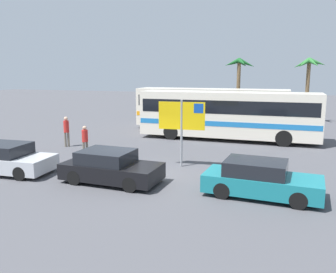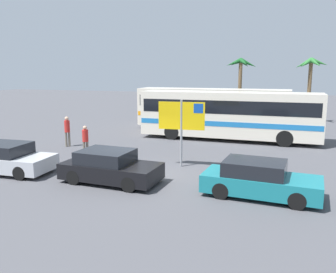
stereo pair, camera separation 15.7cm
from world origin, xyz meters
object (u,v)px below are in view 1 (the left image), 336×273
at_px(car_silver, 8,159).
at_px(pedestrian_crossing_lot, 66,129).
at_px(bus_rear_coach, 211,107).
at_px(ferry_sign, 183,118).
at_px(pedestrian_near_sign, 85,139).
at_px(car_teal, 260,179).
at_px(bus_front_coach, 228,113).
at_px(car_black, 110,167).

distance_m(car_silver, pedestrian_crossing_lot, 5.70).
bearing_deg(bus_rear_coach, ferry_sign, -85.31).
height_order(bus_rear_coach, car_silver, bus_rear_coach).
distance_m(bus_rear_coach, pedestrian_crossing_lot, 11.41).
bearing_deg(pedestrian_near_sign, pedestrian_crossing_lot, 2.05).
distance_m(car_silver, pedestrian_near_sign, 4.18).
relative_size(bus_rear_coach, car_teal, 2.72).
distance_m(bus_front_coach, car_teal, 10.89).
bearing_deg(bus_rear_coach, pedestrian_near_sign, -113.03).
relative_size(bus_rear_coach, car_silver, 2.87).
bearing_deg(pedestrian_near_sign, ferry_sign, -144.54).
distance_m(car_black, pedestrian_crossing_lot, 7.91).
bearing_deg(ferry_sign, bus_rear_coach, 89.71).
xyz_separation_m(ferry_sign, pedestrian_crossing_lot, (-7.88, 2.17, -1.24)).
distance_m(bus_front_coach, car_black, 11.17).
relative_size(bus_rear_coach, ferry_sign, 3.62).
height_order(car_silver, pedestrian_crossing_lot, pedestrian_crossing_lot).
distance_m(pedestrian_crossing_lot, pedestrian_near_sign, 2.98).
xyz_separation_m(ferry_sign, car_teal, (3.82, -3.03, -1.69)).
xyz_separation_m(car_silver, car_black, (5.02, 0.22, 0.00)).
xyz_separation_m(bus_front_coach, pedestrian_near_sign, (-6.49, -7.06, -0.81)).
distance_m(bus_rear_coach, car_silver, 15.95).
height_order(car_teal, pedestrian_near_sign, pedestrian_near_sign).
relative_size(ferry_sign, pedestrian_near_sign, 1.94).
relative_size(ferry_sign, car_silver, 0.79).
bearing_deg(pedestrian_near_sign, bus_rear_coach, -73.77).
bearing_deg(pedestrian_crossing_lot, pedestrian_near_sign, 11.04).
bearing_deg(pedestrian_crossing_lot, bus_rear_coach, 100.53).
relative_size(bus_rear_coach, pedestrian_near_sign, 7.01).
relative_size(car_black, pedestrian_crossing_lot, 2.23).
distance_m(car_teal, pedestrian_crossing_lot, 12.81).
xyz_separation_m(pedestrian_crossing_lot, pedestrian_near_sign, (2.37, -1.80, -0.12)).
xyz_separation_m(car_black, pedestrian_crossing_lot, (-5.75, 5.41, 0.45)).
bearing_deg(bus_rear_coach, car_silver, -113.08).
bearing_deg(car_silver, bus_rear_coach, 64.00).
distance_m(car_black, pedestrian_near_sign, 4.96).
bearing_deg(pedestrian_crossing_lot, car_black, 5.01).
distance_m(car_black, car_teal, 5.95).
xyz_separation_m(ferry_sign, car_silver, (-7.16, -3.46, -1.69)).
relative_size(bus_front_coach, pedestrian_near_sign, 7.01).
bearing_deg(car_black, car_teal, 4.47).
xyz_separation_m(bus_rear_coach, pedestrian_crossing_lot, (-6.97, -9.01, -0.69)).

